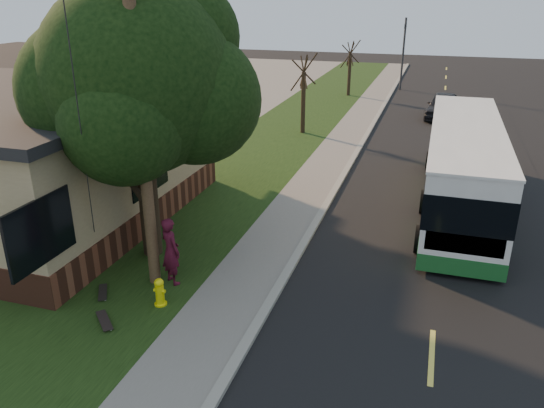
{
  "coord_description": "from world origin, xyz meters",
  "views": [
    {
      "loc": [
        3.5,
        -10.08,
        7.43
      ],
      "look_at": [
        -0.88,
        3.92,
        1.5
      ],
      "focal_mm": 35.0,
      "sensor_mm": 36.0,
      "label": 1
    }
  ],
  "objects_px": {
    "skateboard_main": "(103,292)",
    "skateboarder": "(171,251)",
    "utility_pole": "(140,116)",
    "leafy_tree": "(141,81)",
    "traffic_signal": "(403,49)",
    "dumpster": "(99,189)",
    "bare_tree_far": "(350,69)",
    "distant_car": "(443,106)",
    "skateboard_spare": "(104,321)",
    "fire_hydrant": "(160,292)",
    "bare_tree_near": "(303,95)",
    "transit_bus": "(463,165)"
  },
  "relations": [
    {
      "from": "fire_hydrant",
      "to": "skateboarder",
      "type": "relative_size",
      "value": 0.39
    },
    {
      "from": "skateboard_spare",
      "to": "dumpster",
      "type": "xyz_separation_m",
      "value": [
        -4.35,
        6.28,
        0.63
      ]
    },
    {
      "from": "bare_tree_near",
      "to": "transit_bus",
      "type": "xyz_separation_m",
      "value": [
        8.11,
        -8.82,
        -0.52
      ]
    },
    {
      "from": "skateboard_main",
      "to": "dumpster",
      "type": "relative_size",
      "value": 0.45
    },
    {
      "from": "bare_tree_near",
      "to": "transit_bus",
      "type": "height_order",
      "value": "bare_tree_near"
    },
    {
      "from": "traffic_signal",
      "to": "distant_car",
      "type": "relative_size",
      "value": 1.22
    },
    {
      "from": "traffic_signal",
      "to": "dumpster",
      "type": "distance_m",
      "value": 30.11
    },
    {
      "from": "transit_bus",
      "to": "skateboard_main",
      "type": "height_order",
      "value": "transit_bus"
    },
    {
      "from": "traffic_signal",
      "to": "skateboard_spare",
      "type": "height_order",
      "value": "traffic_signal"
    },
    {
      "from": "transit_bus",
      "to": "dumpster",
      "type": "distance_m",
      "value": 13.11
    },
    {
      "from": "utility_pole",
      "to": "transit_bus",
      "type": "distance_m",
      "value": 11.78
    },
    {
      "from": "dumpster",
      "to": "skateboard_spare",
      "type": "bearing_deg",
      "value": -55.32
    },
    {
      "from": "bare_tree_far",
      "to": "distant_car",
      "type": "xyz_separation_m",
      "value": [
        6.86,
        -5.53,
        -1.24
      ]
    },
    {
      "from": "skateboarder",
      "to": "transit_bus",
      "type": "bearing_deg",
      "value": -100.15
    },
    {
      "from": "distant_car",
      "to": "bare_tree_far",
      "type": "bearing_deg",
      "value": 146.93
    },
    {
      "from": "transit_bus",
      "to": "distant_car",
      "type": "bearing_deg",
      "value": 92.82
    },
    {
      "from": "dumpster",
      "to": "distant_car",
      "type": "distance_m",
      "value": 22.57
    },
    {
      "from": "dumpster",
      "to": "leafy_tree",
      "type": "bearing_deg",
      "value": -34.46
    },
    {
      "from": "fire_hydrant",
      "to": "skateboard_spare",
      "type": "relative_size",
      "value": 0.91
    },
    {
      "from": "skateboard_main",
      "to": "traffic_signal",
      "type": "bearing_deg",
      "value": 82.02
    },
    {
      "from": "traffic_signal",
      "to": "utility_pole",
      "type": "bearing_deg",
      "value": -96.58
    },
    {
      "from": "leafy_tree",
      "to": "skateboarder",
      "type": "xyz_separation_m",
      "value": [
        1.35,
        -1.55,
        -4.15
      ]
    },
    {
      "from": "utility_pole",
      "to": "bare_tree_near",
      "type": "height_order",
      "value": "utility_pole"
    },
    {
      "from": "bare_tree_far",
      "to": "transit_bus",
      "type": "xyz_separation_m",
      "value": [
        7.61,
        -20.82,
        -0.37
      ]
    },
    {
      "from": "utility_pole",
      "to": "distant_car",
      "type": "relative_size",
      "value": 2.02
    },
    {
      "from": "bare_tree_near",
      "to": "skateboard_spare",
      "type": "height_order",
      "value": "bare_tree_near"
    },
    {
      "from": "leafy_tree",
      "to": "dumpster",
      "type": "bearing_deg",
      "value": 145.54
    },
    {
      "from": "bare_tree_far",
      "to": "traffic_signal",
      "type": "distance_m",
      "value": 5.44
    },
    {
      "from": "fire_hydrant",
      "to": "distant_car",
      "type": "bearing_deg",
      "value": 75.22
    },
    {
      "from": "utility_pole",
      "to": "skateboard_spare",
      "type": "xyz_separation_m",
      "value": [
        -0.18,
        -2.11,
        -4.5
      ]
    },
    {
      "from": "utility_pole",
      "to": "leafy_tree",
      "type": "relative_size",
      "value": 1.16
    },
    {
      "from": "bare_tree_far",
      "to": "skateboard_main",
      "type": "distance_m",
      "value": 30.11
    },
    {
      "from": "leafy_tree",
      "to": "utility_pole",
      "type": "bearing_deg",
      "value": -62.4
    },
    {
      "from": "bare_tree_far",
      "to": "traffic_signal",
      "type": "xyz_separation_m",
      "value": [
        3.5,
        4.0,
        1.16
      ]
    },
    {
      "from": "fire_hydrant",
      "to": "leafy_tree",
      "type": "height_order",
      "value": "leafy_tree"
    },
    {
      "from": "skateboard_main",
      "to": "skateboard_spare",
      "type": "xyz_separation_m",
      "value": [
        0.78,
        -1.1,
        0.01
      ]
    },
    {
      "from": "dumpster",
      "to": "distant_car",
      "type": "bearing_deg",
      "value": 58.8
    },
    {
      "from": "skateboard_main",
      "to": "skateboarder",
      "type": "bearing_deg",
      "value": 37.57
    },
    {
      "from": "distant_car",
      "to": "traffic_signal",
      "type": "bearing_deg",
      "value": 115.21
    },
    {
      "from": "bare_tree_far",
      "to": "transit_bus",
      "type": "relative_size",
      "value": 0.36
    },
    {
      "from": "bare_tree_far",
      "to": "skateboard_main",
      "type": "height_order",
      "value": "bare_tree_far"
    },
    {
      "from": "distant_car",
      "to": "skateboarder",
      "type": "bearing_deg",
      "value": -100.14
    },
    {
      "from": "skateboard_spare",
      "to": "distant_car",
      "type": "bearing_deg",
      "value": 73.99
    },
    {
      "from": "traffic_signal",
      "to": "skateboarder",
      "type": "xyz_separation_m",
      "value": [
        -3.32,
        -32.9,
        -2.15
      ]
    },
    {
      "from": "bare_tree_near",
      "to": "leafy_tree",
      "type": "bearing_deg",
      "value": -92.5
    },
    {
      "from": "bare_tree_near",
      "to": "bare_tree_far",
      "type": "bearing_deg",
      "value": 87.61
    },
    {
      "from": "distant_car",
      "to": "skateboard_spare",
      "type": "bearing_deg",
      "value": -100.22
    },
    {
      "from": "leafy_tree",
      "to": "skateboarder",
      "type": "height_order",
      "value": "leafy_tree"
    },
    {
      "from": "utility_pole",
      "to": "traffic_signal",
      "type": "height_order",
      "value": "utility_pole"
    },
    {
      "from": "bare_tree_far",
      "to": "skateboarder",
      "type": "relative_size",
      "value": 2.14
    }
  ]
}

